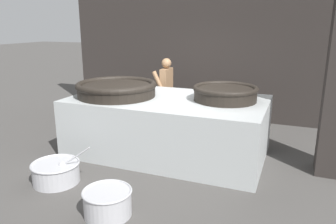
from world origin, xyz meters
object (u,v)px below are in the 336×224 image
(giant_wok_far, at_px, (225,93))
(prep_bowl_meat, at_px, (108,201))
(giant_wok_near, at_px, (117,88))
(cook, at_px, (166,90))
(prep_bowl_vegetables, at_px, (56,171))

(giant_wok_far, bearing_deg, prep_bowl_meat, -110.83)
(giant_wok_near, bearing_deg, cook, 79.61)
(giant_wok_far, xyz_separation_m, cook, (-1.65, 1.30, -0.32))
(giant_wok_far, distance_m, prep_bowl_vegetables, 3.08)
(giant_wok_far, xyz_separation_m, prep_bowl_vegetables, (-2.14, -1.97, -1.01))
(cook, height_order, prep_bowl_vegetables, cook)
(giant_wok_far, relative_size, prep_bowl_meat, 1.80)
(prep_bowl_meat, bearing_deg, cook, 100.87)
(giant_wok_far, relative_size, cook, 0.71)
(giant_wok_near, xyz_separation_m, prep_bowl_vegetables, (-0.18, -1.58, -1.02))
(cook, bearing_deg, giant_wok_far, 140.22)
(prep_bowl_meat, bearing_deg, giant_wok_far, 69.17)
(giant_wok_far, relative_size, prep_bowl_vegetables, 1.21)
(prep_bowl_vegetables, bearing_deg, prep_bowl_meat, -21.34)
(giant_wok_far, bearing_deg, cook, 141.72)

